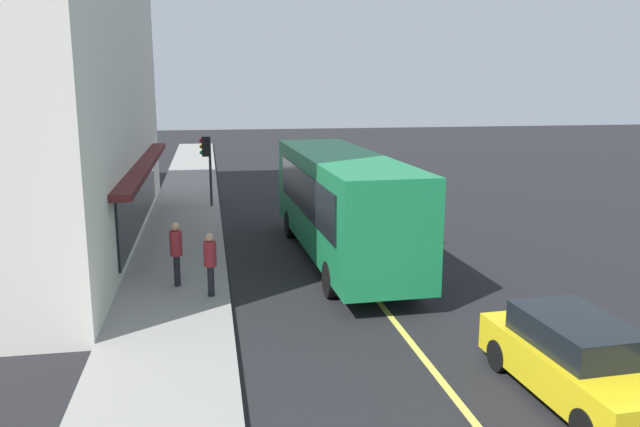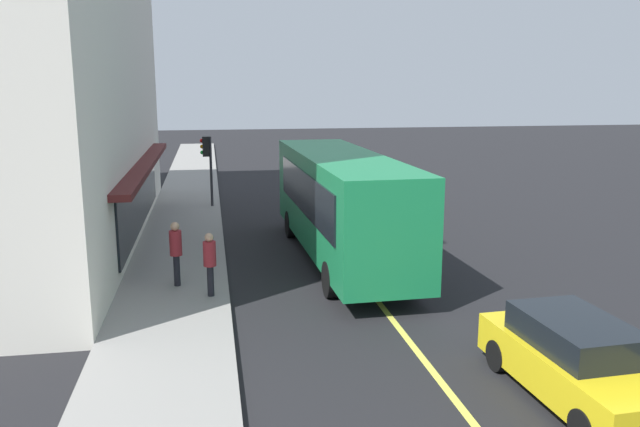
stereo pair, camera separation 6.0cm
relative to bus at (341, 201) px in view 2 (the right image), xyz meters
name	(u,v)px [view 2 (the right image)]	position (x,y,z in m)	size (l,w,h in m)	color
ground	(340,253)	(0.87, -0.16, -1.99)	(120.00, 120.00, 0.00)	black
sidewalk	(179,258)	(0.87, 5.27, -1.91)	(80.00, 3.04, 0.15)	gray
lane_centre_stripe	(340,253)	(0.87, -0.16, -1.98)	(36.00, 0.16, 0.01)	#D8D14C
bus	(341,201)	(0.00, 0.00, 0.00)	(11.19, 2.85, 3.50)	#197F47
traffic_light	(207,155)	(9.52, 4.27, 0.55)	(0.30, 0.52, 3.20)	#2D2D33
car_maroon	(344,186)	(10.45, -2.34, -1.24)	(4.36, 1.97, 1.52)	maroon
car_yellow	(577,361)	(-9.95, -2.36, -1.24)	(4.39, 2.04, 1.52)	yellow
pedestrian_at_corner	(176,247)	(-2.31, 5.16, -0.73)	(0.34, 0.34, 1.83)	black
pedestrian_mid_block	(210,258)	(-3.36, 4.24, -0.80)	(0.34, 0.34, 1.73)	black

